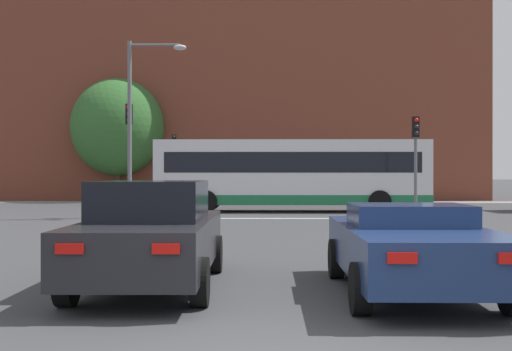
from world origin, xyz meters
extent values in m
cube|color=silver|center=(0.00, 18.87, 0.00)|extent=(8.24, 0.30, 0.01)
cube|color=gray|center=(0.00, 33.03, 0.01)|extent=(69.16, 2.50, 0.01)
cube|color=brown|center=(-3.16, 40.59, 7.43)|extent=(35.22, 10.23, 14.85)
cube|color=#232328|center=(-1.81, 3.93, 0.67)|extent=(1.82, 4.65, 0.71)
cube|color=black|center=(-1.81, 3.88, 1.31)|extent=(1.55, 2.10, 0.57)
cylinder|color=black|center=(-2.68, 5.36, 0.32)|extent=(0.23, 0.64, 0.64)
cylinder|color=black|center=(-0.97, 5.37, 0.32)|extent=(0.23, 0.64, 0.64)
cylinder|color=black|center=(-2.65, 2.48, 0.32)|extent=(0.23, 0.64, 0.64)
cylinder|color=black|center=(-0.95, 2.50, 0.32)|extent=(0.23, 0.64, 0.64)
cube|color=red|center=(-2.34, 1.58, 0.85)|extent=(0.32, 0.05, 0.12)
cube|color=red|center=(-1.24, 1.59, 0.85)|extent=(0.32, 0.05, 0.12)
cube|color=navy|center=(1.96, 3.42, 0.64)|extent=(1.93, 4.44, 0.64)
cube|color=navy|center=(1.96, 3.53, 1.11)|extent=(1.65, 1.34, 0.30)
cylinder|color=black|center=(1.05, 4.80, 0.32)|extent=(0.22, 0.64, 0.64)
cylinder|color=black|center=(2.88, 4.79, 0.32)|extent=(0.22, 0.64, 0.64)
cylinder|color=black|center=(1.04, 2.05, 0.32)|extent=(0.22, 0.64, 0.64)
cube|color=red|center=(1.35, 1.18, 0.80)|extent=(0.32, 0.05, 0.12)
cube|color=silver|center=(1.09, 23.42, 1.78)|extent=(12.19, 2.51, 2.87)
cube|color=#1E7042|center=(1.09, 23.42, 0.57)|extent=(12.21, 2.53, 0.44)
cube|color=black|center=(1.09, 23.42, 2.22)|extent=(11.21, 2.54, 0.90)
cylinder|color=black|center=(4.87, 24.63, 0.50)|extent=(1.00, 0.28, 1.00)
cylinder|color=black|center=(4.87, 22.22, 0.50)|extent=(1.00, 0.28, 1.00)
cylinder|color=black|center=(-2.69, 24.63, 0.50)|extent=(1.00, 0.28, 1.00)
cylinder|color=black|center=(-2.69, 22.22, 0.50)|extent=(1.00, 0.28, 1.00)
cylinder|color=slate|center=(5.23, 32.13, 1.44)|extent=(0.12, 0.12, 2.88)
cube|color=black|center=(5.23, 32.13, 3.28)|extent=(0.26, 0.20, 0.80)
sphere|color=red|center=(5.23, 32.00, 3.54)|extent=(0.17, 0.17, 0.17)
sphere|color=black|center=(5.23, 32.00, 3.28)|extent=(0.17, 0.17, 0.17)
sphere|color=black|center=(5.23, 32.00, 3.03)|extent=(0.17, 0.17, 0.17)
cylinder|color=slate|center=(-5.43, 19.31, 1.83)|extent=(0.12, 0.12, 3.65)
cube|color=black|center=(-5.43, 19.31, 4.05)|extent=(0.26, 0.20, 0.80)
sphere|color=red|center=(-5.43, 19.18, 4.31)|extent=(0.17, 0.17, 0.17)
sphere|color=black|center=(-5.43, 19.18, 4.05)|extent=(0.17, 0.17, 0.17)
sphere|color=black|center=(-5.43, 19.18, 3.80)|extent=(0.17, 0.17, 0.17)
cylinder|color=slate|center=(-5.48, 32.18, 1.62)|extent=(0.12, 0.12, 3.25)
cube|color=black|center=(-5.48, 32.18, 3.65)|extent=(0.26, 0.20, 0.80)
sphere|color=black|center=(-5.48, 32.05, 3.91)|extent=(0.17, 0.17, 0.17)
sphere|color=orange|center=(-5.48, 32.05, 3.65)|extent=(0.17, 0.17, 0.17)
sphere|color=black|center=(-5.48, 32.05, 3.39)|extent=(0.17, 0.17, 0.17)
cylinder|color=slate|center=(5.74, 19.24, 1.57)|extent=(0.12, 0.12, 3.13)
cube|color=black|center=(5.74, 19.24, 3.53)|extent=(0.26, 0.20, 0.80)
sphere|color=red|center=(5.74, 19.11, 3.79)|extent=(0.17, 0.17, 0.17)
sphere|color=black|center=(5.74, 19.11, 3.53)|extent=(0.17, 0.17, 0.17)
sphere|color=black|center=(5.74, 19.11, 3.28)|extent=(0.17, 0.17, 0.17)
cylinder|color=slate|center=(-5.34, 19.00, 3.42)|extent=(0.16, 0.16, 6.84)
cylinder|color=slate|center=(-4.37, 19.00, 6.69)|extent=(1.95, 0.10, 0.10)
ellipsoid|color=#B2B2B7|center=(-3.40, 19.00, 6.59)|extent=(0.50, 0.36, 0.22)
cylinder|color=brown|center=(-6.69, 33.00, 0.38)|extent=(0.13, 0.13, 0.75)
cylinder|color=brown|center=(-6.81, 33.12, 0.38)|extent=(0.13, 0.13, 0.75)
cube|color=navy|center=(-6.75, 33.06, 1.05)|extent=(0.43, 0.44, 0.59)
sphere|color=tan|center=(-6.75, 33.06, 1.46)|extent=(0.23, 0.23, 0.23)
cylinder|color=black|center=(-2.05, 32.23, 0.41)|extent=(0.13, 0.13, 0.81)
cylinder|color=black|center=(-2.09, 32.07, 0.41)|extent=(0.13, 0.13, 0.81)
cube|color=#232328|center=(-2.07, 32.15, 1.13)|extent=(0.32, 0.45, 0.64)
sphere|color=tan|center=(-2.07, 32.15, 1.58)|extent=(0.24, 0.24, 0.24)
cylinder|color=#333851|center=(1.52, 32.90, 0.41)|extent=(0.13, 0.13, 0.82)
cylinder|color=#333851|center=(1.37, 32.99, 0.41)|extent=(0.13, 0.13, 0.82)
cube|color=#336B38|center=(1.45, 32.95, 1.15)|extent=(0.46, 0.39, 0.65)
sphere|color=tan|center=(1.45, 32.95, 1.60)|extent=(0.25, 0.25, 0.25)
cylinder|color=#4C3823|center=(-9.47, 34.90, 1.10)|extent=(0.36, 0.36, 2.19)
ellipsoid|color=#33662D|center=(-9.47, 34.90, 4.69)|extent=(5.88, 5.88, 6.18)
camera|label=1|loc=(-0.12, -5.68, 1.70)|focal=45.00mm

